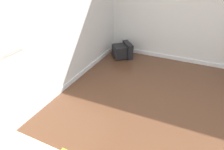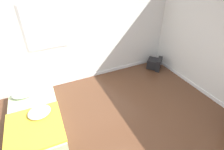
% 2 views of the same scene
% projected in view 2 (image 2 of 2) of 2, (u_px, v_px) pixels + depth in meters
% --- Properties ---
extents(ground_plane, '(20.00, 20.00, 0.00)m').
position_uv_depth(ground_plane, '(109.00, 148.00, 3.27)').
color(ground_plane, brown).
extents(wall_back, '(8.30, 0.08, 2.60)m').
position_uv_depth(wall_back, '(68.00, 38.00, 4.43)').
color(wall_back, white).
rests_on(wall_back, ground_plane).
extents(mattress_bed, '(1.10, 1.99, 0.34)m').
position_uv_depth(mattress_bed, '(34.00, 118.00, 3.74)').
color(mattress_bed, beige).
rests_on(mattress_bed, ground_plane).
extents(crt_tv, '(0.58, 0.58, 0.36)m').
position_uv_depth(crt_tv, '(155.00, 64.00, 5.61)').
color(crt_tv, black).
rests_on(crt_tv, ground_plane).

